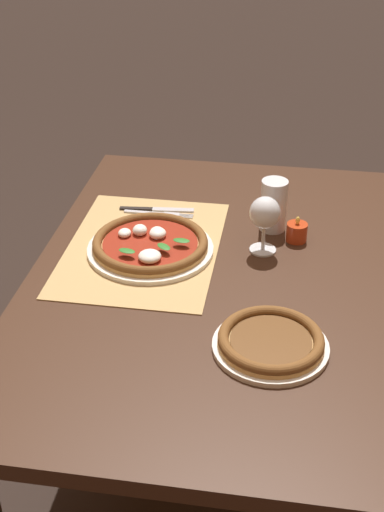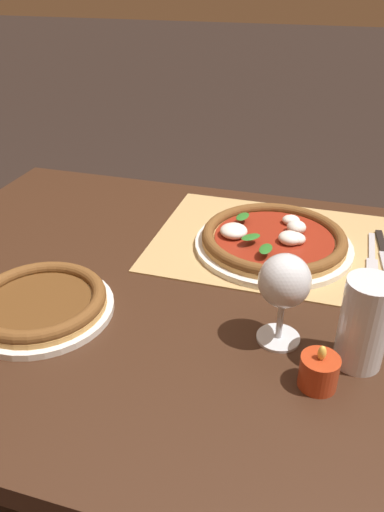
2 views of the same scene
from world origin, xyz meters
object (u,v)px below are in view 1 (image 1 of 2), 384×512
Objects in this scene: pint_glass at (274,206)px; votive_candle at (297,233)px; fork at (159,214)px; knife at (157,209)px; pizza_far at (271,342)px; wine_glass at (265,215)px; pizza_near at (150,245)px.

votive_candle is at bearing 51.72° from pint_glass.
knife reaches higher than fork.
wine_glass is at bearing -173.51° from pizza_far.
wine_glass is 2.15× the size of votive_candle.
knife is at bearing -98.64° from pint_glass.
knife is at bearing -104.53° from votive_candle.
fork is 0.40m from votive_candle.
votive_candle is at bearing 175.27° from pizza_far.
pizza_far is (0.35, 0.34, -0.00)m from pizza_near.
pint_glass is 2.01× the size of votive_candle.
votive_candle reaches higher than fork.
pint_glass is at bearing 81.36° from knife.
pizza_near is 1.32× the size of pizza_far.
wine_glass is at bearing 64.37° from fork.
pizza_far is 1.62× the size of wine_glass.
votive_candle is at bearing 75.47° from knife.
fork is at bearing -101.44° from votive_candle.
knife is (-0.23, -0.03, -0.02)m from pizza_near.
fork is at bearing 24.03° from knife.
knife is 0.42m from votive_candle.
votive_candle reaches higher than knife.
pint_glass is 0.33m from fork.
pint_glass reaches higher than pizza_far.
pint_glass is (-0.52, -0.03, 0.05)m from pizza_far.
pizza_far reaches higher than knife.
pizza_near is 1.53× the size of knife.
fork is 0.03m from knife.
knife is at bearing -172.94° from pizza_near.
votive_candle is at bearing 107.92° from pizza_near.
pint_glass is 0.72× the size of fork.
votive_candle is (-0.47, 0.04, 0.00)m from pizza_far.
votive_candle is at bearing 78.56° from fork.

